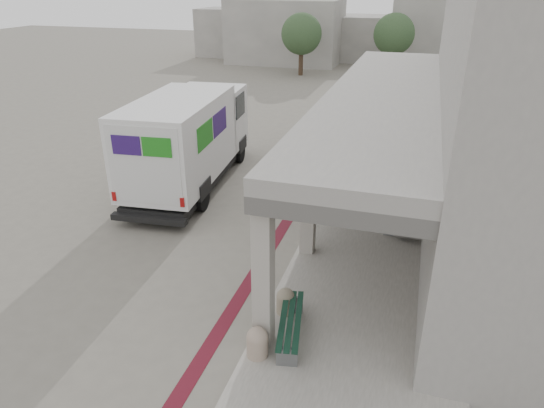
% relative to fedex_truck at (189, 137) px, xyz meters
% --- Properties ---
extents(ground, '(120.00, 120.00, 0.00)m').
position_rel_fedex_truck_xyz_m(ground, '(3.33, -4.33, -1.84)').
color(ground, '#676259').
rests_on(ground, ground).
extents(bike_lane_stripe, '(0.35, 40.00, 0.01)m').
position_rel_fedex_truck_xyz_m(bike_lane_stripe, '(4.33, -2.33, -1.84)').
color(bike_lane_stripe, '#52101C').
rests_on(bike_lane_stripe, ground).
extents(sidewalk, '(4.40, 28.00, 0.12)m').
position_rel_fedex_truck_xyz_m(sidewalk, '(7.33, -4.33, -1.78)').
color(sidewalk, gray).
rests_on(sidewalk, ground).
extents(transit_building, '(7.60, 17.00, 7.00)m').
position_rel_fedex_truck_xyz_m(transit_building, '(10.16, 0.17, 1.56)').
color(transit_building, gray).
rests_on(transit_building, ground).
extents(distant_backdrop, '(28.00, 10.00, 6.50)m').
position_rel_fedex_truck_xyz_m(distant_backdrop, '(0.48, 31.55, 0.86)').
color(distant_backdrop, gray).
rests_on(distant_backdrop, ground).
extents(tree_left, '(3.20, 3.20, 4.80)m').
position_rel_fedex_truck_xyz_m(tree_left, '(-1.67, 23.67, 1.34)').
color(tree_left, '#38281C').
rests_on(tree_left, ground).
extents(tree_mid, '(3.20, 3.20, 4.80)m').
position_rel_fedex_truck_xyz_m(tree_mid, '(5.33, 25.67, 1.34)').
color(tree_mid, '#38281C').
rests_on(tree_mid, ground).
extents(tree_right, '(3.20, 3.20, 4.80)m').
position_rel_fedex_truck_xyz_m(tree_right, '(13.33, 24.67, 1.34)').
color(tree_right, '#38281C').
rests_on(tree_right, ground).
extents(fedex_truck, '(3.27, 8.32, 3.46)m').
position_rel_fedex_truck_xyz_m(fedex_truck, '(0.00, 0.00, 0.00)').
color(fedex_truck, black).
rests_on(fedex_truck, ground).
extents(bench, '(0.81, 2.09, 0.48)m').
position_rel_fedex_truck_xyz_m(bench, '(5.93, -7.52, -1.38)').
color(bench, slate).
rests_on(bench, sidewalk).
extents(bollard_near, '(0.45, 0.45, 0.67)m').
position_rel_fedex_truck_xyz_m(bollard_near, '(5.43, -8.26, -1.39)').
color(bollard_near, gray).
rests_on(bollard_near, sidewalk).
extents(bollard_far, '(0.42, 0.42, 0.63)m').
position_rel_fedex_truck_xyz_m(bollard_far, '(5.60, -6.73, -1.41)').
color(bollard_far, gray).
rests_on(bollard_far, sidewalk).
extents(utility_cabinet, '(0.49, 0.64, 1.03)m').
position_rel_fedex_truck_xyz_m(utility_cabinet, '(7.63, -1.95, -1.21)').
color(utility_cabinet, slate).
rests_on(utility_cabinet, sidewalk).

